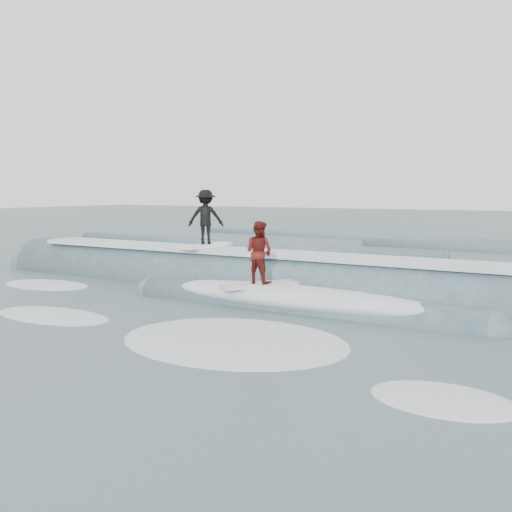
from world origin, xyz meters
The scene contains 6 objects.
ground centered at (0.00, 0.00, 0.00)m, with size 160.00×160.00×0.00m, color #3A5255.
breaking_wave centered at (0.24, 3.02, 0.04)m, with size 22.67×3.85×2.15m.
surfer_black centered at (-2.42, 3.31, 2.01)m, with size 1.26×2.04×1.79m.
surfer_red centered at (0.80, 1.11, 1.25)m, with size 1.62×1.94×1.67m.
whitewater centered at (-0.47, -1.60, 0.00)m, with size 15.54×5.62×0.10m.
far_swells centered at (-0.20, 17.65, 0.00)m, with size 38.75×8.65×0.80m.
Camera 1 is at (8.00, -11.15, 2.88)m, focal length 40.00 mm.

